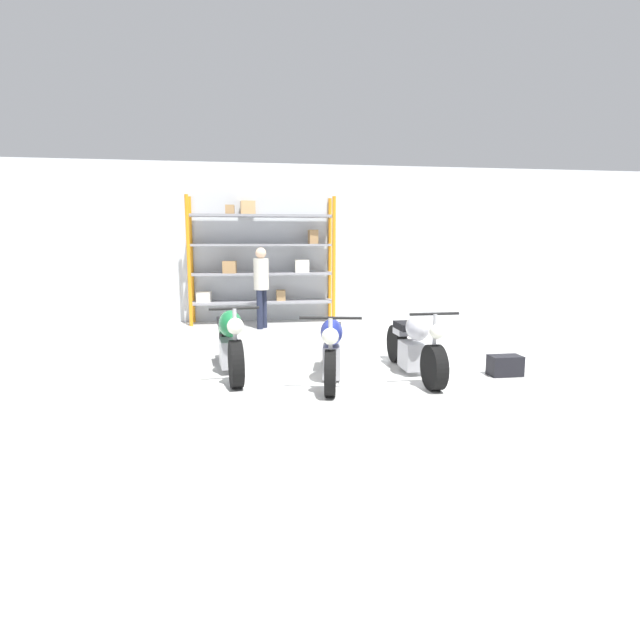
# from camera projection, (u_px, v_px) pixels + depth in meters

# --- Properties ---
(ground_plane) EXTENTS (30.00, 30.00, 0.00)m
(ground_plane) POSITION_uv_depth(u_px,v_px,m) (324.00, 373.00, 7.01)
(ground_plane) COLOR silver
(back_wall) EXTENTS (30.00, 0.08, 3.60)m
(back_wall) POSITION_uv_depth(u_px,v_px,m) (291.00, 243.00, 11.67)
(back_wall) COLOR silver
(back_wall) RESTS_ON ground_plane
(shelving_rack) EXTENTS (3.27, 0.63, 2.83)m
(shelving_rack) POSITION_uv_depth(u_px,v_px,m) (261.00, 258.00, 11.26)
(shelving_rack) COLOR orange
(shelving_rack) RESTS_ON ground_plane
(motorcycle_green) EXTENTS (0.63, 2.08, 1.02)m
(motorcycle_green) POSITION_uv_depth(u_px,v_px,m) (230.00, 342.00, 6.98)
(motorcycle_green) COLOR black
(motorcycle_green) RESTS_ON ground_plane
(motorcycle_blue) EXTENTS (0.76, 2.01, 0.96)m
(motorcycle_blue) POSITION_uv_depth(u_px,v_px,m) (332.00, 349.00, 6.64)
(motorcycle_blue) COLOR black
(motorcycle_blue) RESTS_ON ground_plane
(motorcycle_silver) EXTENTS (0.63, 2.07, 0.97)m
(motorcycle_silver) POSITION_uv_depth(u_px,v_px,m) (414.00, 346.00, 6.91)
(motorcycle_silver) COLOR black
(motorcycle_silver) RESTS_ON ground_plane
(person_browsing) EXTENTS (0.44, 0.44, 1.72)m
(person_browsing) POSITION_uv_depth(u_px,v_px,m) (261.00, 281.00, 10.54)
(person_browsing) COLOR #1E2338
(person_browsing) RESTS_ON ground_plane
(toolbox) EXTENTS (0.44, 0.26, 0.28)m
(toolbox) POSITION_uv_depth(u_px,v_px,m) (505.00, 365.00, 6.89)
(toolbox) COLOR black
(toolbox) RESTS_ON ground_plane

